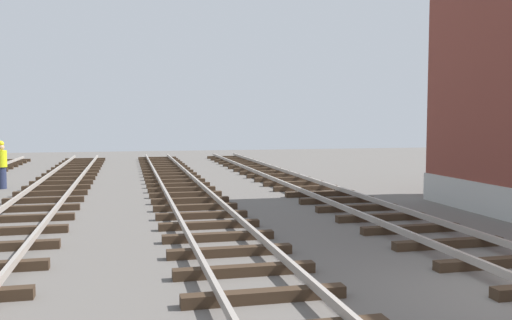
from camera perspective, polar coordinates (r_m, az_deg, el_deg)
track_centre at (r=7.81m, az=2.20°, el=-15.12°), size 2.50×62.27×0.32m
track_worker_foreground at (r=23.64m, az=-24.70°, el=-0.47°), size 0.40×0.40×1.87m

